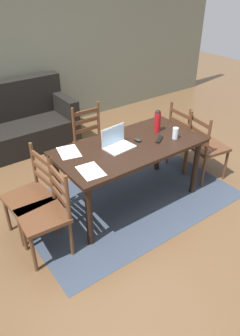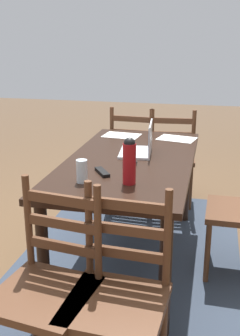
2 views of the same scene
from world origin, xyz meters
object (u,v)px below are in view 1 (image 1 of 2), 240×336
chair_left_near (46,214)px  computer_mouse (138,140)px  chair_far_head (93,143)px  laptop (117,142)px  chair_right_far (187,137)px  tv_remote (159,139)px  chair_right_near (205,147)px  water_bottle (158,120)px  drinking_glass (175,133)px  dining_table (130,153)px  chair_left_far (32,196)px  couch (15,126)px

chair_left_near → computer_mouse: 1.33m
chair_far_head → laptop: (-0.14, -0.74, 0.37)m
chair_right_far → computer_mouse: size_ratio=9.50×
laptop → chair_right_far: bearing=5.2°
computer_mouse → tv_remote: (0.21, -0.13, -0.01)m
chair_right_far → laptop: 1.33m
chair_right_near → water_bottle: (-0.65, 0.25, 0.45)m
chair_left_near → drinking_glass: bearing=-0.3°
dining_table → chair_left_far: size_ratio=1.78×
chair_far_head → drinking_glass: bearing=-61.8°
water_bottle → chair_left_far: bearing=177.1°
chair_far_head → chair_right_near: 1.49m
chair_far_head → drinking_glass: size_ratio=7.04×
chair_left_near → chair_left_far: bearing=90.0°
dining_table → chair_left_near: size_ratio=1.78×
chair_right_near → laptop: laptop is taller
chair_right_far → water_bottle: bearing=-172.9°
computer_mouse → tv_remote: computer_mouse is taller
chair_left_near → computer_mouse: bearing=8.8°
chair_right_near → chair_right_far: (-0.00, 0.34, 0.00)m
computer_mouse → laptop: bearing=159.8°
water_bottle → tv_remote: 0.27m
chair_right_far → couch: 2.63m
water_bottle → tv_remote: size_ratio=1.60×
chair_far_head → chair_left_far: 1.29m
chair_far_head → dining_table: bearing=-90.1°
drinking_glass → computer_mouse: 0.44m
couch → laptop: bearing=-78.0°
chair_right_far → computer_mouse: bearing=-171.6°
water_bottle → drinking_glass: water_bottle is taller
chair_left_near → chair_right_far: bearing=8.6°
chair_right_far → computer_mouse: chair_right_far is taller
couch → computer_mouse: (0.72, -2.14, 0.44)m
chair_right_near → couch: size_ratio=0.53×
laptop → tv_remote: laptop is taller
computer_mouse → chair_far_head: bearing=86.3°
dining_table → chair_far_head: 0.82m
chair_far_head → couch: (-0.59, 1.36, -0.11)m
chair_right_near → water_bottle: bearing=158.6°
water_bottle → computer_mouse: (-0.35, -0.07, -0.12)m
chair_far_head → chair_right_near: (1.13, -0.96, 0.00)m
chair_far_head → chair_right_far: bearing=-28.8°
chair_right_far → laptop: size_ratio=2.78×
chair_far_head → computer_mouse: chair_far_head is taller
chair_far_head → water_bottle: bearing=-55.5°
drinking_glass → tv_remote: drinking_glass is taller
dining_table → laptop: size_ratio=4.96×
chair_far_head → computer_mouse: (0.13, -0.77, 0.33)m
chair_left_far → chair_right_near: size_ratio=1.00×
chair_right_near → chair_left_near: 2.27m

